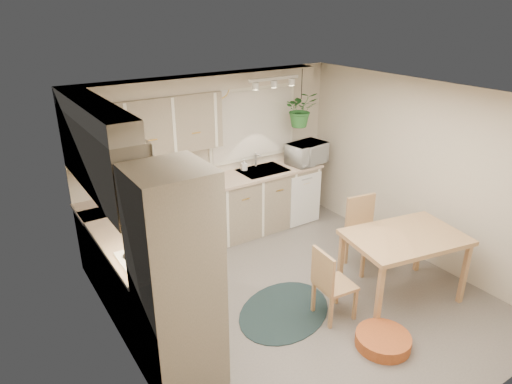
# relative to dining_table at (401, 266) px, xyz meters

# --- Properties ---
(floor) EXTENTS (4.20, 4.20, 0.00)m
(floor) POSITION_rel_dining_table_xyz_m (-1.03, 0.62, -0.41)
(floor) COLOR slate
(floor) RESTS_ON ground
(ceiling) EXTENTS (4.20, 4.20, 0.00)m
(ceiling) POSITION_rel_dining_table_xyz_m (-1.03, 0.62, 1.99)
(ceiling) COLOR silver
(ceiling) RESTS_ON wall_back
(wall_back) EXTENTS (4.00, 0.04, 2.40)m
(wall_back) POSITION_rel_dining_table_xyz_m (-1.03, 2.72, 0.79)
(wall_back) COLOR beige
(wall_back) RESTS_ON floor
(wall_front) EXTENTS (4.00, 0.04, 2.40)m
(wall_front) POSITION_rel_dining_table_xyz_m (-1.03, -1.48, 0.79)
(wall_front) COLOR beige
(wall_front) RESTS_ON floor
(wall_left) EXTENTS (0.04, 4.20, 2.40)m
(wall_left) POSITION_rel_dining_table_xyz_m (-3.03, 0.62, 0.79)
(wall_left) COLOR beige
(wall_left) RESTS_ON floor
(wall_right) EXTENTS (0.04, 4.20, 2.40)m
(wall_right) POSITION_rel_dining_table_xyz_m (0.97, 0.62, 0.79)
(wall_right) COLOR beige
(wall_right) RESTS_ON floor
(base_cab_left) EXTENTS (0.60, 1.85, 0.90)m
(base_cab_left) POSITION_rel_dining_table_xyz_m (-2.73, 1.50, 0.04)
(base_cab_left) COLOR gray
(base_cab_left) RESTS_ON floor
(base_cab_back) EXTENTS (3.60, 0.60, 0.90)m
(base_cab_back) POSITION_rel_dining_table_xyz_m (-1.23, 2.42, 0.04)
(base_cab_back) COLOR gray
(base_cab_back) RESTS_ON floor
(counter_left) EXTENTS (0.64, 1.89, 0.04)m
(counter_left) POSITION_rel_dining_table_xyz_m (-2.72, 1.50, 0.51)
(counter_left) COLOR tan
(counter_left) RESTS_ON base_cab_left
(counter_back) EXTENTS (3.64, 0.64, 0.04)m
(counter_back) POSITION_rel_dining_table_xyz_m (-1.23, 2.41, 0.51)
(counter_back) COLOR tan
(counter_back) RESTS_ON base_cab_back
(oven_stack) EXTENTS (0.65, 0.65, 2.10)m
(oven_stack) POSITION_rel_dining_table_xyz_m (-2.71, 0.25, 0.64)
(oven_stack) COLOR gray
(oven_stack) RESTS_ON floor
(wall_oven_face) EXTENTS (0.02, 0.56, 0.58)m
(wall_oven_face) POSITION_rel_dining_table_xyz_m (-2.39, 0.25, 0.64)
(wall_oven_face) COLOR silver
(wall_oven_face) RESTS_ON oven_stack
(upper_cab_left) EXTENTS (0.35, 2.00, 0.75)m
(upper_cab_left) POSITION_rel_dining_table_xyz_m (-2.86, 1.62, 1.41)
(upper_cab_left) COLOR gray
(upper_cab_left) RESTS_ON wall_left
(upper_cab_back) EXTENTS (2.00, 0.35, 0.75)m
(upper_cab_back) POSITION_rel_dining_table_xyz_m (-2.03, 2.55, 1.41)
(upper_cab_back) COLOR gray
(upper_cab_back) RESTS_ON wall_back
(soffit_left) EXTENTS (0.30, 2.00, 0.20)m
(soffit_left) POSITION_rel_dining_table_xyz_m (-2.88, 1.62, 1.89)
(soffit_left) COLOR beige
(soffit_left) RESTS_ON wall_left
(soffit_back) EXTENTS (3.60, 0.30, 0.20)m
(soffit_back) POSITION_rel_dining_table_xyz_m (-1.23, 2.57, 1.89)
(soffit_back) COLOR beige
(soffit_back) RESTS_ON wall_back
(cooktop) EXTENTS (0.52, 0.58, 0.02)m
(cooktop) POSITION_rel_dining_table_xyz_m (-2.71, 0.92, 0.53)
(cooktop) COLOR silver
(cooktop) RESTS_ON counter_left
(range_hood) EXTENTS (0.40, 0.60, 0.14)m
(range_hood) POSITION_rel_dining_table_xyz_m (-2.73, 0.92, 0.99)
(range_hood) COLOR silver
(range_hood) RESTS_ON upper_cab_left
(window_blinds) EXTENTS (1.40, 0.02, 1.00)m
(window_blinds) POSITION_rel_dining_table_xyz_m (-0.33, 2.69, 1.19)
(window_blinds) COLOR silver
(window_blinds) RESTS_ON wall_back
(window_frame) EXTENTS (1.50, 0.02, 1.10)m
(window_frame) POSITION_rel_dining_table_xyz_m (-0.33, 2.70, 1.19)
(window_frame) COLOR silver
(window_frame) RESTS_ON wall_back
(sink) EXTENTS (0.70, 0.48, 0.10)m
(sink) POSITION_rel_dining_table_xyz_m (-0.33, 2.42, 0.49)
(sink) COLOR #A4A6AB
(sink) RESTS_ON counter_back
(dishwasher_front) EXTENTS (0.58, 0.02, 0.83)m
(dishwasher_front) POSITION_rel_dining_table_xyz_m (0.27, 2.11, 0.01)
(dishwasher_front) COLOR silver
(dishwasher_front) RESTS_ON base_cab_back
(track_light_bar) EXTENTS (0.80, 0.04, 0.04)m
(track_light_bar) POSITION_rel_dining_table_xyz_m (-0.33, 2.17, 1.92)
(track_light_bar) COLOR silver
(track_light_bar) RESTS_ON ceiling
(wall_clock) EXTENTS (0.30, 0.03, 0.30)m
(wall_clock) POSITION_rel_dining_table_xyz_m (-0.88, 2.69, 1.77)
(wall_clock) COLOR gold
(wall_clock) RESTS_ON wall_back
(dining_table) EXTENTS (1.45, 1.10, 0.82)m
(dining_table) POSITION_rel_dining_table_xyz_m (0.00, 0.00, 0.00)
(dining_table) COLOR tan
(dining_table) RESTS_ON floor
(chair_left) EXTENTS (0.44, 0.44, 0.86)m
(chair_left) POSITION_rel_dining_table_xyz_m (-0.90, 0.15, 0.02)
(chair_left) COLOR tan
(chair_left) RESTS_ON floor
(chair_back) EXTENTS (0.52, 0.52, 0.96)m
(chair_back) POSITION_rel_dining_table_xyz_m (0.14, 0.68, 0.07)
(chair_back) COLOR tan
(chair_back) RESTS_ON floor
(braided_rug) EXTENTS (1.52, 1.36, 0.01)m
(braided_rug) POSITION_rel_dining_table_xyz_m (-1.33, 0.51, -0.41)
(braided_rug) COLOR black
(braided_rug) RESTS_ON floor
(pet_bed) EXTENTS (0.75, 0.75, 0.13)m
(pet_bed) POSITION_rel_dining_table_xyz_m (-0.82, -0.51, -0.35)
(pet_bed) COLOR #B95425
(pet_bed) RESTS_ON floor
(microwave) EXTENTS (0.64, 0.41, 0.40)m
(microwave) POSITION_rel_dining_table_xyz_m (0.42, 2.32, 0.73)
(microwave) COLOR silver
(microwave) RESTS_ON counter_back
(soap_bottle) EXTENTS (0.11, 0.19, 0.08)m
(soap_bottle) POSITION_rel_dining_table_xyz_m (-0.58, 2.57, 0.57)
(soap_bottle) COLOR silver
(soap_bottle) RESTS_ON counter_back
(hanging_plant) EXTENTS (0.65, 0.67, 0.41)m
(hanging_plant) POSITION_rel_dining_table_xyz_m (0.27, 2.32, 1.34)
(hanging_plant) COLOR #28652A
(hanging_plant) RESTS_ON ceiling
(coffee_maker) EXTENTS (0.20, 0.23, 0.29)m
(coffee_maker) POSITION_rel_dining_table_xyz_m (-2.10, 2.42, 0.67)
(coffee_maker) COLOR black
(coffee_maker) RESTS_ON counter_back
(toaster) EXTENTS (0.27, 0.18, 0.15)m
(toaster) POSITION_rel_dining_table_xyz_m (-1.68, 2.44, 0.60)
(toaster) COLOR #A4A6AB
(toaster) RESTS_ON counter_back
(knife_block) EXTENTS (0.13, 0.13, 0.24)m
(knife_block) POSITION_rel_dining_table_xyz_m (-1.31, 2.47, 0.65)
(knife_block) COLOR tan
(knife_block) RESTS_ON counter_back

